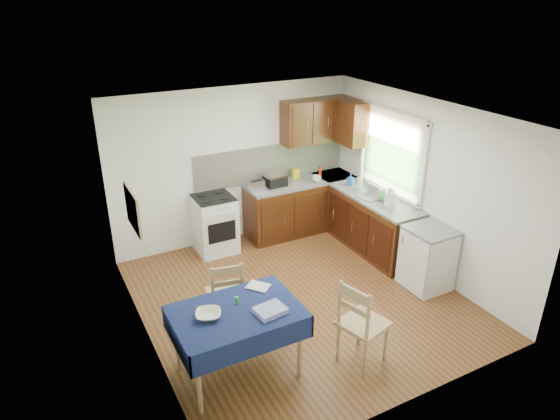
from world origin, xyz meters
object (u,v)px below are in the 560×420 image
sandwich_press (275,180)px  chair_near (361,321)px  toaster (257,186)px  dish_rack (373,195)px  kettle (390,198)px  chair_far (226,293)px  dining_table (237,319)px

sandwich_press → chair_near: bearing=-113.3°
toaster → sandwich_press: bearing=32.9°
dish_rack → kettle: kettle is taller
sandwich_press → chair_far: bearing=-142.9°
chair_near → chair_far: bearing=24.2°
chair_near → toaster: toaster is taller
chair_far → kettle: size_ratio=3.47×
dish_rack → kettle: size_ratio=1.56×
chair_far → toaster: toaster is taller
chair_near → sandwich_press: sandwich_press is taller
dining_table → sandwich_press: sandwich_press is taller
chair_far → sandwich_press: 2.62m
chair_near → kettle: (1.74, 1.71, 0.47)m
toaster → sandwich_press: size_ratio=0.72×
chair_far → dish_rack: dish_rack is taller
toaster → dining_table: bearing=-95.2°
chair_near → sandwich_press: 3.30m
dining_table → kettle: bearing=18.7°
sandwich_press → dish_rack: 1.59m
chair_near → toaster: bearing=-20.8°
dining_table → kettle: size_ratio=4.78×
chair_near → sandwich_press: (0.62, 3.21, 0.44)m
chair_near → dish_rack: 2.73m
dining_table → chair_near: chair_near is taller
dining_table → chair_near: bearing=-24.8°
dining_table → toaster: bearing=57.0°
sandwich_press → kettle: 1.87m
dining_table → chair_far: bearing=73.0°
sandwich_press → toaster: bearing=176.4°
chair_far → sandwich_press: bearing=-120.0°
dining_table → sandwich_press: bearing=52.1°
toaster → kettle: 2.07m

